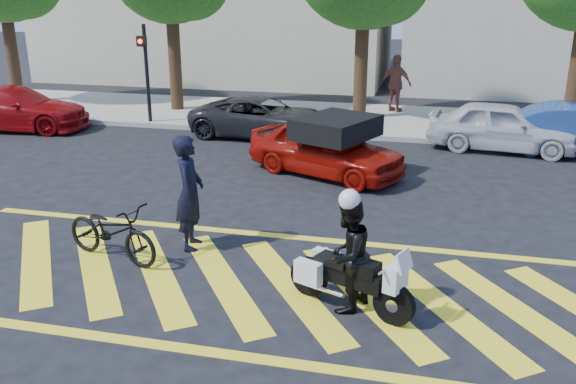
% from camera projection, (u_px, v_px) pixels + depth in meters
% --- Properties ---
extents(ground, '(90.00, 90.00, 0.00)m').
position_uv_depth(ground, '(260.00, 284.00, 9.33)').
color(ground, black).
rests_on(ground, ground).
extents(sidewalk, '(60.00, 5.00, 0.15)m').
position_uv_depth(sidewalk, '(359.00, 119.00, 20.35)').
color(sidewalk, '#9E998E').
rests_on(sidewalk, ground).
extents(crosswalk, '(12.33, 4.00, 0.01)m').
position_uv_depth(crosswalk, '(258.00, 284.00, 9.34)').
color(crosswalk, yellow).
rests_on(crosswalk, ground).
extents(signal_pole, '(0.28, 0.43, 3.20)m').
position_uv_depth(signal_pole, '(146.00, 66.00, 19.11)').
color(signal_pole, black).
rests_on(signal_pole, ground).
extents(officer_bike, '(0.63, 0.82, 2.00)m').
position_uv_depth(officer_bike, '(190.00, 193.00, 10.35)').
color(officer_bike, black).
rests_on(officer_bike, ground).
extents(bicycle, '(2.01, 1.18, 1.00)m').
position_uv_depth(bicycle, '(112.00, 231.00, 10.03)').
color(bicycle, black).
rests_on(bicycle, ground).
extents(police_motorcycle, '(1.86, 1.06, 0.87)m').
position_uv_depth(police_motorcycle, '(348.00, 278.00, 8.50)').
color(police_motorcycle, black).
rests_on(police_motorcycle, ground).
extents(officer_moto, '(0.88, 0.98, 1.64)m').
position_uv_depth(officer_moto, '(348.00, 255.00, 8.38)').
color(officer_moto, black).
rests_on(officer_moto, ground).
extents(red_convertible, '(4.17, 2.99, 1.32)m').
position_uv_depth(red_convertible, '(326.00, 148.00, 14.50)').
color(red_convertible, '#920E06').
rests_on(red_convertible, ground).
extents(parked_left, '(4.81, 2.40, 1.34)m').
position_uv_depth(parked_left, '(15.00, 108.00, 19.11)').
color(parked_left, '#95090C').
rests_on(parked_left, ground).
extents(parked_mid_left, '(4.36, 2.20, 1.18)m').
position_uv_depth(parked_mid_left, '(262.00, 117.00, 18.17)').
color(parked_mid_left, black).
rests_on(parked_mid_left, ground).
extents(parked_mid_right, '(4.13, 2.07, 1.35)m').
position_uv_depth(parked_mid_right, '(503.00, 126.00, 16.63)').
color(parked_mid_right, silver).
rests_on(parked_mid_right, ground).
extents(pedestrian_right, '(1.24, 0.94, 1.95)m').
position_uv_depth(pedestrian_right, '(396.00, 83.00, 20.93)').
color(pedestrian_right, brown).
rests_on(pedestrian_right, sidewalk).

